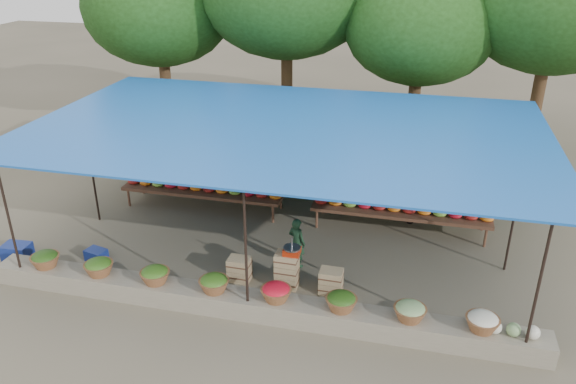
% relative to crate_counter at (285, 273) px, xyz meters
% --- Properties ---
extents(ground, '(60.00, 60.00, 0.00)m').
position_rel_crate_counter_xyz_m(ground, '(-0.42, 1.71, -0.31)').
color(ground, brown).
rests_on(ground, ground).
extents(stone_curb, '(10.60, 0.55, 0.40)m').
position_rel_crate_counter_xyz_m(stone_curb, '(-0.42, -1.04, -0.11)').
color(stone_curb, '#726E5B').
rests_on(stone_curb, ground).
extents(stall_canopy, '(10.80, 6.60, 2.82)m').
position_rel_crate_counter_xyz_m(stall_canopy, '(-0.42, 1.78, 2.37)').
color(stall_canopy, black).
rests_on(stall_canopy, ground).
extents(produce_baskets, '(8.98, 0.58, 0.34)m').
position_rel_crate_counter_xyz_m(produce_baskets, '(-0.52, -1.04, 0.25)').
color(produce_baskets, brown).
rests_on(produce_baskets, stone_curb).
extents(netting_backdrop, '(10.60, 0.06, 2.50)m').
position_rel_crate_counter_xyz_m(netting_backdrop, '(-0.42, 4.86, 0.94)').
color(netting_backdrop, '#1A4217').
rests_on(netting_backdrop, ground).
extents(tree_row, '(16.51, 5.50, 7.12)m').
position_rel_crate_counter_xyz_m(tree_row, '(0.09, 7.80, 4.39)').
color(tree_row, '#391E14').
rests_on(tree_row, ground).
extents(fruit_table_left, '(4.21, 0.95, 0.93)m').
position_rel_crate_counter_xyz_m(fruit_table_left, '(-2.91, 3.06, 0.30)').
color(fruit_table_left, '#543421').
rests_on(fruit_table_left, ground).
extents(fruit_table_right, '(4.21, 0.95, 0.93)m').
position_rel_crate_counter_xyz_m(fruit_table_right, '(2.09, 3.06, 0.30)').
color(fruit_table_right, '#543421').
rests_on(fruit_table_right, ground).
extents(crate_counter, '(2.35, 0.35, 0.77)m').
position_rel_crate_counter_xyz_m(crate_counter, '(0.00, 0.00, 0.00)').
color(crate_counter, '#A07F5B').
rests_on(crate_counter, ground).
extents(weighing_scale, '(0.34, 0.34, 0.37)m').
position_rel_crate_counter_xyz_m(weighing_scale, '(0.13, 0.00, 0.55)').
color(weighing_scale, red).
rests_on(weighing_scale, crate_counter).
extents(vendor_seated, '(0.48, 0.41, 1.12)m').
position_rel_crate_counter_xyz_m(vendor_seated, '(0.05, 0.82, 0.25)').
color(vendor_seated, '#193722').
rests_on(vendor_seated, ground).
extents(customer_left, '(0.88, 0.72, 1.66)m').
position_rel_crate_counter_xyz_m(customer_left, '(-3.78, 3.98, 0.52)').
color(customer_left, slate).
rests_on(customer_left, ground).
extents(customer_mid, '(1.08, 0.67, 1.61)m').
position_rel_crate_counter_xyz_m(customer_mid, '(0.44, 4.30, 0.49)').
color(customer_mid, slate).
rests_on(customer_mid, ground).
extents(customer_right, '(1.17, 0.92, 1.86)m').
position_rel_crate_counter_xyz_m(customer_right, '(2.26, 3.58, 0.62)').
color(customer_right, slate).
rests_on(customer_right, ground).
extents(blue_crate_front, '(0.60, 0.45, 0.34)m').
position_rel_crate_counter_xyz_m(blue_crate_front, '(-5.98, -0.35, -0.14)').
color(blue_crate_front, navy).
rests_on(blue_crate_front, ground).
extents(blue_crate_back, '(0.50, 0.41, 0.26)m').
position_rel_crate_counter_xyz_m(blue_crate_back, '(-4.25, -0.02, -0.18)').
color(blue_crate_back, navy).
rests_on(blue_crate_back, ground).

